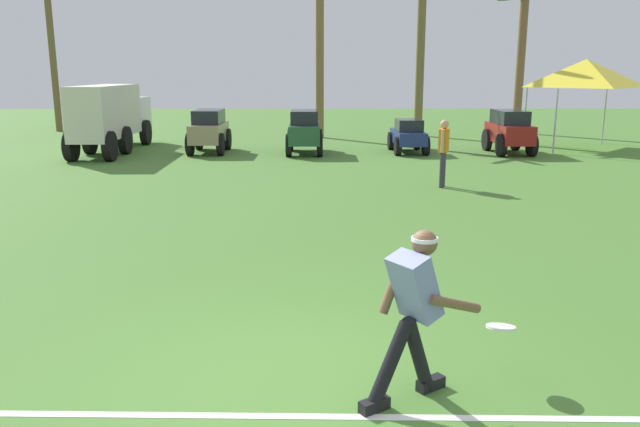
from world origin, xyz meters
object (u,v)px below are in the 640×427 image
Objects in this scene: teammate_near_sideline at (444,147)px; parked_car_slot_b at (305,131)px; parked_car_slot_d at (509,131)px; palm_tree_far_right at (521,47)px; parked_car_slot_c at (408,135)px; event_tent at (586,73)px; frisbee_thrower at (414,307)px; palm_tree_left_of_centre at (320,32)px; box_truck at (111,115)px; palm_tree_right_of_centre at (421,34)px; frisbee_in_flight at (501,327)px; parked_car_slot_a at (209,130)px; palm_tree_far_left at (50,26)px.

teammate_near_sideline reaches higher than parked_car_slot_b.
parked_car_slot_b is 0.99× the size of parked_car_slot_d.
parked_car_slot_b is 0.38× the size of palm_tree_far_right.
event_tent reaches higher than parked_car_slot_c.
frisbee_thrower is 0.20× the size of palm_tree_left_of_centre.
frisbee_thrower is 0.24× the size of box_truck.
palm_tree_right_of_centre reaches higher than palm_tree_far_right.
parked_car_slot_d is at bearing 72.69° from frisbee_in_flight.
palm_tree_left_of_centre is 1.16× the size of palm_tree_far_right.
palm_tree_far_right is at bearing 12.03° from palm_tree_left_of_centre.
parked_car_slot_b is 8.07m from palm_tree_right_of_centre.
palm_tree_left_of_centre is at bearing -167.97° from palm_tree_far_right.
frisbee_thrower is 19.07m from event_tent.
frisbee_in_flight is 0.05× the size of box_truck.
parked_car_slot_a and parked_car_slot_d have the same top height.
palm_tree_far_left reaches higher than parked_car_slot_a.
frisbee_in_flight is at bearing -97.43° from palm_tree_right_of_centre.
box_truck reaches higher than parked_car_slot_c.
palm_tree_right_of_centre is 1.15× the size of palm_tree_far_right.
palm_tree_right_of_centre reaches higher than parked_car_slot_c.
box_truck is (-7.50, 16.17, 0.43)m from frisbee_thrower.
parked_car_slot_d is at bearing -4.38° from parked_car_slot_c.
parked_car_slot_c is 6.63m from palm_tree_right_of_centre.
parked_car_slot_a reaches higher than frisbee_in_flight.
palm_tree_far_left is 2.41× the size of event_tent.
parked_car_slot_c is at bearing 3.28° from parked_car_slot_b.
teammate_near_sideline is at bearing -61.69° from parked_car_slot_b.
palm_tree_left_of_centre is (-1.36, 20.36, 3.63)m from frisbee_in_flight.
box_truck reaches higher than parked_car_slot_a.
palm_tree_far_right is (5.82, 12.91, 2.69)m from teammate_near_sideline.
box_truck is 8.78m from palm_tree_left_of_centre.
parked_car_slot_c is at bearing 88.79° from teammate_near_sideline.
parked_car_slot_a is 0.32× the size of palm_tree_far_left.
parked_car_slot_a is 1.00× the size of parked_car_slot_b.
palm_tree_far_right is (9.11, 6.80, 2.89)m from parked_car_slot_b.
event_tent is at bearing -41.69° from palm_tree_right_of_centre.
event_tent is at bearing 4.52° from parked_car_slot_a.
parked_car_slot_d is 0.33× the size of palm_tree_right_of_centre.
palm_tree_far_right is at bearing -2.59° from palm_tree_far_left.
parked_car_slot_d is 0.40× the size of box_truck.
box_truck is 0.79× the size of palm_tree_far_left.
parked_car_slot_a is 0.76× the size of event_tent.
teammate_near_sideline is at bearing -130.45° from event_tent.
event_tent is (6.31, 7.39, 1.63)m from teammate_near_sideline.
teammate_near_sideline is 9.08m from parked_car_slot_a.
frisbee_thrower is 0.60× the size of parked_car_slot_a.
palm_tree_far_left is at bearing 152.58° from parked_car_slot_c.
parked_car_slot_b is 0.33× the size of palm_tree_left_of_centre.
palm_tree_far_left is at bearing 122.77° from box_truck.
parked_car_slot_b is 14.01m from palm_tree_far_left.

